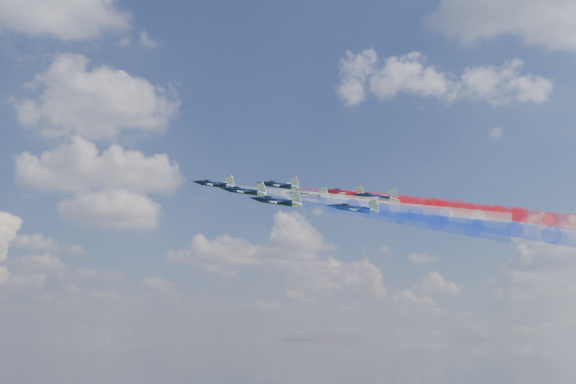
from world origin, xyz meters
name	(u,v)px	position (x,y,z in m)	size (l,w,h in m)	color
jet_lead	(215,184)	(0.22, 8.80, 128.67)	(9.38, 11.72, 3.13)	black
trail_lead	(312,197)	(17.99, -8.12, 123.85)	(3.91, 39.65, 3.91)	white
jet_inner_left	(245,191)	(3.00, -4.25, 124.56)	(9.38, 11.72, 3.13)	black
trail_inner_left	(352,205)	(20.76, -21.17, 119.74)	(3.91, 39.65, 3.91)	blue
jet_inner_right	(279,185)	(16.61, 7.36, 129.71)	(9.38, 11.72, 3.13)	black
trail_inner_right	(377,198)	(34.37, -9.56, 124.88)	(3.91, 39.65, 3.91)	red
jet_outer_left	(277,201)	(3.80, -20.54, 119.24)	(9.38, 11.72, 3.13)	black
trail_outer_left	(400,218)	(21.57, -37.46, 114.42)	(3.91, 39.65, 3.91)	blue
jet_center_third	(307,195)	(17.54, -6.23, 124.52)	(9.38, 11.72, 3.13)	black
trail_center_third	(415,209)	(35.31, -23.15, 119.69)	(3.91, 39.65, 3.91)	white
jet_outer_right	(344,193)	(34.43, 6.18, 129.18)	(9.38, 11.72, 3.13)	black
trail_outer_right	(442,205)	(52.19, -10.74, 124.35)	(3.91, 39.65, 3.91)	red
jet_rear_left	(354,209)	(20.23, -22.93, 118.65)	(9.38, 11.72, 3.13)	black
trail_rear_left	(479,225)	(38.00, -39.85, 113.83)	(3.91, 39.65, 3.91)	blue
jet_rear_right	(376,197)	(33.71, -10.02, 124.79)	(9.38, 11.72, 3.13)	black
trail_rear_right	(486,211)	(51.47, -26.94, 119.96)	(3.91, 39.65, 3.91)	red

